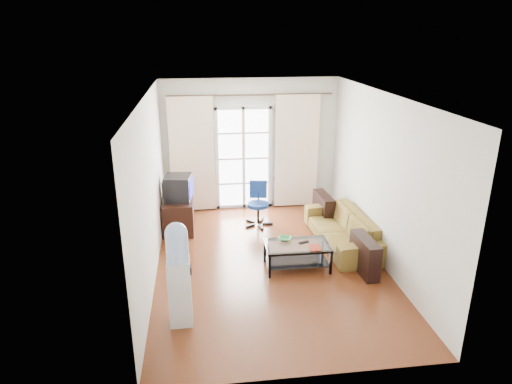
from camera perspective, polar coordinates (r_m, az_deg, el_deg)
The scene contains 20 objects.
floor at distance 7.53m, azimuth 1.66°, elevation -8.87°, with size 5.20×5.20×0.00m, color brown.
ceiling at distance 6.67m, azimuth 1.89°, elevation 11.94°, with size 5.20×5.20×0.00m, color white.
wall_back at distance 9.46m, azimuth -0.71°, elevation 5.94°, with size 3.60×0.02×2.70m, color silver.
wall_front at distance 4.65m, azimuth 6.84°, elevation -9.39°, with size 3.60×0.02×2.70m, color silver.
wall_left at distance 6.94m, azimuth -13.07°, elevation 0.27°, with size 0.02×5.20×2.70m, color silver.
wall_right at distance 7.47m, azimuth 15.53°, elevation 1.44°, with size 0.02×5.20×2.70m, color silver.
french_door at distance 9.46m, azimuth -1.57°, elevation 4.21°, with size 1.16×0.06×2.15m.
curtain_rod at distance 9.17m, azimuth -0.66°, elevation 12.05°, with size 0.04×0.04×3.30m, color #4C3F2D.
curtain_left at distance 9.32m, azimuth -7.99°, elevation 4.59°, with size 0.90×0.07×2.35m, color #FFE9CD.
curtain_right at distance 9.54m, azimuth 5.08°, elevation 5.04°, with size 0.90×0.07×2.35m, color #FFE9CD.
radiator at distance 9.78m, azimuth 4.05°, elevation 0.11°, with size 0.64×0.12×0.64m, color #959598.
sofa at distance 8.17m, azimuth 10.65°, elevation -4.55°, with size 0.89×2.03×0.58m, color brown.
coffee_table at distance 7.30m, azimuth 5.16°, elevation -7.56°, with size 1.02×0.59×0.41m.
bowl at distance 7.34m, azimuth 3.63°, elevation -5.85°, with size 0.26×0.26×0.05m, color green.
book at distance 7.11m, azimuth 6.73°, elevation -6.98°, with size 0.17×0.23×0.02m, color #AF152C.
remote at distance 7.29m, azimuth 5.99°, elevation -6.24°, with size 0.17×0.05×0.02m, color black.
tv_stand at distance 8.70m, azimuth -9.63°, elevation -2.84°, with size 0.56×0.83×0.61m, color black.
crt_tv at distance 8.52m, azimuth -9.83°, elevation 0.53°, with size 0.56×0.56×0.46m.
task_chair at distance 8.84m, azimuth 0.27°, elevation -2.56°, with size 0.65×0.65×0.85m.
water_cooler at distance 5.86m, azimuth -9.65°, elevation -9.85°, with size 0.31×0.29×1.41m.
Camera 1 is at (-1.05, -6.53, 3.60)m, focal length 32.00 mm.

